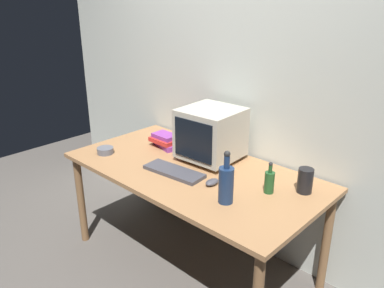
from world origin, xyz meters
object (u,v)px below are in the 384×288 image
at_px(bottle_tall, 226,183).
at_px(bottle_short, 269,181).
at_px(metal_canister, 305,181).
at_px(computer_mouse, 212,182).
at_px(crt_monitor, 211,134).
at_px(book_stack, 166,141).
at_px(keyboard, 174,171).
at_px(cd_spindle, 105,151).

bearing_deg(bottle_tall, bottle_short, 66.34).
height_order(bottle_tall, metal_canister, bottle_tall).
bearing_deg(metal_canister, computer_mouse, -146.23).
distance_m(crt_monitor, metal_canister, 0.73).
bearing_deg(bottle_tall, computer_mouse, 150.91).
bearing_deg(book_stack, computer_mouse, -19.81).
distance_m(keyboard, cd_spindle, 0.62).
bearing_deg(keyboard, crt_monitor, 80.07).
bearing_deg(crt_monitor, bottle_short, -13.03).
distance_m(computer_mouse, book_stack, 0.71).
distance_m(computer_mouse, bottle_short, 0.35).
height_order(computer_mouse, bottle_tall, bottle_tall).
distance_m(bottle_tall, metal_canister, 0.49).
relative_size(crt_monitor, book_stack, 1.55).
height_order(computer_mouse, bottle_short, bottle_short).
distance_m(computer_mouse, cd_spindle, 0.91).
bearing_deg(keyboard, metal_canister, 19.74).
bearing_deg(crt_monitor, cd_spindle, -144.74).
relative_size(crt_monitor, keyboard, 0.97).
distance_m(bottle_short, cd_spindle, 1.24).
xyz_separation_m(keyboard, book_stack, (-0.38, 0.29, 0.04)).
bearing_deg(bottle_short, cd_spindle, -165.27).
xyz_separation_m(bottle_short, book_stack, (-0.98, 0.08, -0.02)).
relative_size(keyboard, metal_canister, 2.80).
xyz_separation_m(keyboard, bottle_short, (0.59, 0.20, 0.06)).
xyz_separation_m(computer_mouse, metal_canister, (0.46, 0.30, 0.06)).
xyz_separation_m(computer_mouse, bottle_tall, (0.19, -0.11, 0.10)).
relative_size(keyboard, bottle_tall, 1.35).
height_order(crt_monitor, book_stack, crt_monitor).
xyz_separation_m(keyboard, bottle_tall, (0.48, -0.06, 0.10)).
distance_m(crt_monitor, cd_spindle, 0.79).
distance_m(bottle_tall, bottle_short, 0.29).
relative_size(bottle_tall, book_stack, 1.19).
height_order(bottle_tall, bottle_short, bottle_tall).
distance_m(book_stack, metal_canister, 1.13).
bearing_deg(bottle_short, bottle_tall, -113.66).
relative_size(crt_monitor, bottle_tall, 1.30).
bearing_deg(computer_mouse, metal_canister, 34.06).
bearing_deg(cd_spindle, computer_mouse, 10.08).
bearing_deg(cd_spindle, bottle_tall, 2.79).
xyz_separation_m(crt_monitor, bottle_short, (0.57, -0.13, -0.12)).
bearing_deg(metal_canister, cd_spindle, -161.05).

